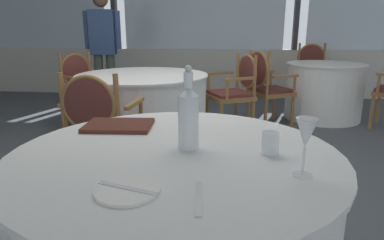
{
  "coord_description": "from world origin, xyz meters",
  "views": [
    {
      "loc": [
        0.46,
        -2.76,
        1.22
      ],
      "look_at": [
        0.3,
        -1.28,
        0.82
      ],
      "focal_mm": 31.53,
      "sensor_mm": 36.0,
      "label": 1
    }
  ],
  "objects": [
    {
      "name": "dining_chair_1_2",
      "position": [
        1.83,
        2.93,
        0.58
      ],
      "size": [
        0.55,
        0.49,
        0.99
      ],
      "rotation": [
        0.0,
        0.0,
        10.95
      ],
      "color": "olive",
      "rests_on": "ground_plane"
    },
    {
      "name": "side_plate",
      "position": [
        0.18,
        -1.89,
        0.77
      ],
      "size": [
        0.19,
        0.19,
        0.01
      ],
      "primitive_type": "cylinder",
      "color": "white",
      "rests_on": "foreground_table"
    },
    {
      "name": "dining_chair_0_1",
      "position": [
        -1.34,
        1.25,
        0.54
      ],
      "size": [
        0.64,
        0.65,
        0.93
      ],
      "rotation": [
        0.0,
        0.0,
        5.7
      ],
      "color": "olive",
      "rests_on": "ground_plane"
    },
    {
      "name": "butter_knife",
      "position": [
        0.18,
        -1.89,
        0.77
      ],
      "size": [
        0.19,
        0.07,
        0.0
      ],
      "primitive_type": "cube",
      "rotation": [
        0.0,
        0.0,
        -0.3
      ],
      "color": "silver",
      "rests_on": "foreground_table"
    },
    {
      "name": "diner_person_0",
      "position": [
        -1.37,
        2.13,
        0.99
      ],
      "size": [
        0.53,
        0.25,
        1.73
      ],
      "rotation": [
        0.0,
        0.0,
        4.85
      ],
      "color": "#424C42",
      "rests_on": "ground_plane"
    },
    {
      "name": "water_bottle",
      "position": [
        0.31,
        -1.51,
        0.89
      ],
      "size": [
        0.08,
        0.08,
        0.33
      ],
      "color": "white",
      "rests_on": "foreground_table"
    },
    {
      "name": "dining_chair_1_0",
      "position": [
        0.94,
        1.54,
        0.55
      ],
      "size": [
        0.62,
        0.65,
        0.96
      ],
      "rotation": [
        0.0,
        0.0,
        6.76
      ],
      "color": "olive",
      "rests_on": "ground_plane"
    },
    {
      "name": "ground_plane",
      "position": [
        0.0,
        0.0,
        0.0
      ],
      "size": [
        13.48,
        13.48,
        0.0
      ],
      "primitive_type": "plane",
      "color": "#4C5156"
    },
    {
      "name": "menu_book",
      "position": [
        -0.05,
        -1.26,
        0.77
      ],
      "size": [
        0.33,
        0.24,
        0.02
      ],
      "primitive_type": "cube",
      "rotation": [
        0.0,
        0.0,
        0.06
      ],
      "color": "#512319",
      "rests_on": "foreground_table"
    },
    {
      "name": "background_table_0",
      "position": [
        -0.42,
        0.64,
        0.38
      ],
      "size": [
        1.36,
        1.36,
        0.76
      ],
      "color": "white",
      "rests_on": "ground_plane"
    },
    {
      "name": "foreground_table",
      "position": [
        0.27,
        -1.55,
        0.38
      ],
      "size": [
        1.28,
        1.28,
        0.76
      ],
      "color": "white",
      "rests_on": "ground_plane"
    },
    {
      "name": "background_table_1",
      "position": [
        1.79,
        1.98,
        0.38
      ],
      "size": [
        1.04,
        1.04,
        0.76
      ],
      "color": "white",
      "rests_on": "ground_plane"
    },
    {
      "name": "dining_chair_0_2",
      "position": [
        -0.48,
        -0.46,
        0.55
      ],
      "size": [
        0.56,
        0.49,
        0.93
      ],
      "rotation": [
        0.0,
        0.0,
        7.8
      ],
      "color": "olive",
      "rests_on": "ground_plane"
    },
    {
      "name": "dinner_fork",
      "position": [
        0.39,
        -1.92,
        0.76
      ],
      "size": [
        0.03,
        0.19,
        0.0
      ],
      "primitive_type": "cube",
      "rotation": [
        0.0,
        0.0,
        1.65
      ],
      "color": "silver",
      "rests_on": "foreground_table"
    },
    {
      "name": "window_wall_far",
      "position": [
        -0.0,
        3.51,
        1.15
      ],
      "size": [
        10.37,
        0.14,
        2.87
      ],
      "color": "beige",
      "rests_on": "ground_plane"
    },
    {
      "name": "wine_glass",
      "position": [
        0.71,
        -1.73,
        0.9
      ],
      "size": [
        0.07,
        0.07,
        0.19
      ],
      "color": "white",
      "rests_on": "foreground_table"
    },
    {
      "name": "water_tumbler",
      "position": [
        0.63,
        -1.54,
        0.8
      ],
      "size": [
        0.06,
        0.06,
        0.09
      ],
      "primitive_type": "cylinder",
      "color": "white",
      "rests_on": "foreground_table"
    },
    {
      "name": "dining_chair_0_0",
      "position": [
        0.57,
        1.14,
        0.56
      ],
      "size": [
        0.62,
        0.64,
        0.94
      ],
      "rotation": [
        0.0,
        0.0,
        3.61
      ],
      "color": "olive",
      "rests_on": "ground_plane"
    }
  ]
}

